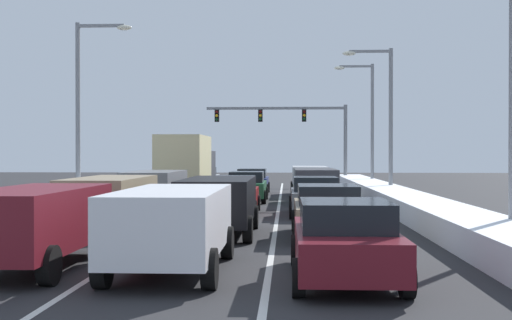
# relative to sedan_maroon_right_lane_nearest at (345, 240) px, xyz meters

# --- Properties ---
(ground_plane) EXTENTS (120.00, 120.00, 0.00)m
(ground_plane) POSITION_rel_sedan_maroon_right_lane_nearest_xyz_m (-3.15, 11.24, -0.76)
(ground_plane) COLOR #28282B
(lane_stripe_between_right_lane_and_center_lane) EXTENTS (0.14, 49.82, 0.01)m
(lane_stripe_between_right_lane_and_center_lane) POSITION_rel_sedan_maroon_right_lane_nearest_xyz_m (-1.45, 15.77, -0.76)
(lane_stripe_between_right_lane_and_center_lane) COLOR silver
(lane_stripe_between_right_lane_and_center_lane) RESTS_ON ground
(lane_stripe_between_center_lane_and_left_lane) EXTENTS (0.14, 49.82, 0.01)m
(lane_stripe_between_center_lane_and_left_lane) POSITION_rel_sedan_maroon_right_lane_nearest_xyz_m (-4.85, 15.77, -0.76)
(lane_stripe_between_center_lane_and_left_lane) COLOR silver
(lane_stripe_between_center_lane_and_left_lane) RESTS_ON ground
(snow_bank_right_shoulder) EXTENTS (1.95, 49.82, 0.74)m
(snow_bank_right_shoulder) POSITION_rel_sedan_maroon_right_lane_nearest_xyz_m (3.85, 15.77, -0.39)
(snow_bank_right_shoulder) COLOR white
(snow_bank_right_shoulder) RESTS_ON ground
(snow_bank_left_shoulder) EXTENTS (2.07, 49.82, 0.83)m
(snow_bank_left_shoulder) POSITION_rel_sedan_maroon_right_lane_nearest_xyz_m (-10.15, 15.77, -0.35)
(snow_bank_left_shoulder) COLOR white
(snow_bank_left_shoulder) RESTS_ON ground
(sedan_maroon_right_lane_nearest) EXTENTS (2.00, 4.50, 1.51)m
(sedan_maroon_right_lane_nearest) POSITION_rel_sedan_maroon_right_lane_nearest_xyz_m (0.00, 0.00, 0.00)
(sedan_maroon_right_lane_nearest) COLOR maroon
(sedan_maroon_right_lane_nearest) RESTS_ON ground
(sedan_tan_right_lane_second) EXTENTS (2.00, 4.50, 1.51)m
(sedan_tan_right_lane_second) POSITION_rel_sedan_maroon_right_lane_nearest_xyz_m (0.06, 6.26, 0.00)
(sedan_tan_right_lane_second) COLOR #937F60
(sedan_tan_right_lane_second) RESTS_ON ground
(sedan_gray_right_lane_third) EXTENTS (2.00, 4.50, 1.51)m
(sedan_gray_right_lane_third) POSITION_rel_sedan_maroon_right_lane_nearest_xyz_m (-0.00, 12.98, 0.00)
(sedan_gray_right_lane_third) COLOR slate
(sedan_gray_right_lane_third) RESTS_ON ground
(suv_charcoal_right_lane_fourth) EXTENTS (2.16, 4.90, 1.67)m
(suv_charcoal_right_lane_fourth) POSITION_rel_sedan_maroon_right_lane_nearest_xyz_m (0.27, 18.97, 0.25)
(suv_charcoal_right_lane_fourth) COLOR #38383D
(suv_charcoal_right_lane_fourth) RESTS_ON ground
(suv_silver_right_lane_fifth) EXTENTS (2.16, 4.90, 1.67)m
(suv_silver_right_lane_fifth) POSITION_rel_sedan_maroon_right_lane_nearest_xyz_m (0.22, 25.16, 0.25)
(suv_silver_right_lane_fifth) COLOR #B7BABF
(suv_silver_right_lane_fifth) RESTS_ON ground
(suv_white_center_lane_nearest) EXTENTS (2.16, 4.90, 1.67)m
(suv_white_center_lane_nearest) POSITION_rel_sedan_maroon_right_lane_nearest_xyz_m (-3.39, 0.71, 0.25)
(suv_white_center_lane_nearest) COLOR silver
(suv_white_center_lane_nearest) RESTS_ON ground
(suv_black_center_lane_second) EXTENTS (2.16, 4.90, 1.67)m
(suv_black_center_lane_second) POSITION_rel_sedan_maroon_right_lane_nearest_xyz_m (-3.09, 6.71, 0.25)
(suv_black_center_lane_second) COLOR black
(suv_black_center_lane_second) RESTS_ON ground
(sedan_red_center_lane_third) EXTENTS (2.00, 4.50, 1.51)m
(sedan_red_center_lane_third) POSITION_rel_sedan_maroon_right_lane_nearest_xyz_m (-3.21, 13.51, 0.00)
(sedan_red_center_lane_third) COLOR maroon
(sedan_red_center_lane_third) RESTS_ON ground
(sedan_green_center_lane_fourth) EXTENTS (2.00, 4.50, 1.51)m
(sedan_green_center_lane_fourth) POSITION_rel_sedan_maroon_right_lane_nearest_xyz_m (-3.08, 20.26, 0.00)
(sedan_green_center_lane_fourth) COLOR #1E5633
(sedan_green_center_lane_fourth) RESTS_ON ground
(sedan_navy_center_lane_fifth) EXTENTS (2.00, 4.50, 1.51)m
(sedan_navy_center_lane_fifth) POSITION_rel_sedan_maroon_right_lane_nearest_xyz_m (-3.16, 26.65, 0.00)
(sedan_navy_center_lane_fifth) COLOR navy
(sedan_navy_center_lane_fifth) RESTS_ON ground
(suv_maroon_left_lane_nearest) EXTENTS (2.16, 4.90, 1.67)m
(suv_maroon_left_lane_nearest) POSITION_rel_sedan_maroon_right_lane_nearest_xyz_m (-6.34, 0.93, 0.25)
(suv_maroon_left_lane_nearest) COLOR maroon
(suv_maroon_left_lane_nearest) RESTS_ON ground
(suv_tan_left_lane_second) EXTENTS (2.16, 4.90, 1.67)m
(suv_tan_left_lane_second) POSITION_rel_sedan_maroon_right_lane_nearest_xyz_m (-6.49, 7.35, 0.25)
(suv_tan_left_lane_second) COLOR #937F60
(suv_tan_left_lane_second) RESTS_ON ground
(suv_gray_left_lane_third) EXTENTS (2.16, 4.90, 1.67)m
(suv_gray_left_lane_third) POSITION_rel_sedan_maroon_right_lane_nearest_xyz_m (-6.57, 14.56, 0.25)
(suv_gray_left_lane_third) COLOR slate
(suv_gray_left_lane_third) RESTS_ON ground
(box_truck_left_lane_fourth) EXTENTS (2.53, 7.20, 3.36)m
(box_truck_left_lane_fourth) POSITION_rel_sedan_maroon_right_lane_nearest_xyz_m (-6.55, 22.90, 1.14)
(box_truck_left_lane_fourth) COLOR #38383D
(box_truck_left_lane_fourth) RESTS_ON ground
(sedan_silver_left_lane_fifth) EXTENTS (2.00, 4.50, 1.51)m
(sedan_silver_left_lane_fifth) POSITION_rel_sedan_maroon_right_lane_nearest_xyz_m (-6.67, 30.60, 0.00)
(sedan_silver_left_lane_fifth) COLOR #B7BABF
(sedan_silver_left_lane_fifth) RESTS_ON ground
(traffic_light_gantry) EXTENTS (10.94, 0.47, 6.20)m
(traffic_light_gantry) POSITION_rel_sedan_maroon_right_lane_nearest_xyz_m (-0.38, 38.40, 3.97)
(traffic_light_gantry) COLOR slate
(traffic_light_gantry) RESTS_ON ground
(street_lamp_right_near) EXTENTS (2.66, 0.36, 7.55)m
(street_lamp_right_near) POSITION_rel_sedan_maroon_right_lane_nearest_xyz_m (4.25, 4.44, 3.80)
(street_lamp_right_near) COLOR gray
(street_lamp_right_near) RESTS_ON ground
(street_lamp_right_mid) EXTENTS (2.66, 0.36, 7.99)m
(street_lamp_right_mid) POSITION_rel_sedan_maroon_right_lane_nearest_xyz_m (4.06, 22.56, 4.03)
(street_lamp_right_mid) COLOR gray
(street_lamp_right_mid) RESTS_ON ground
(street_lamp_right_far) EXTENTS (2.66, 0.36, 8.41)m
(street_lamp_right_far) POSITION_rel_sedan_maroon_right_lane_nearest_xyz_m (4.28, 31.62, 4.25)
(street_lamp_right_far) COLOR gray
(street_lamp_right_far) RESTS_ON ground
(street_lamp_left_mid) EXTENTS (2.66, 0.36, 8.53)m
(street_lamp_left_mid) POSITION_rel_sedan_maroon_right_lane_nearest_xyz_m (-10.52, 17.78, 4.32)
(street_lamp_left_mid) COLOR gray
(street_lamp_left_mid) RESTS_ON ground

